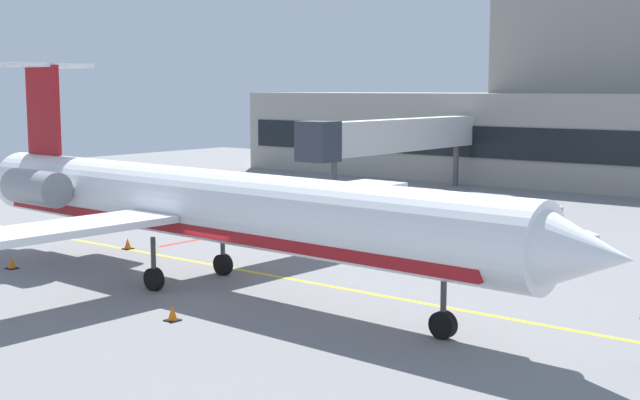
{
  "coord_description": "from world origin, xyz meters",
  "views": [
    {
      "loc": [
        23.25,
        -22.91,
        7.94
      ],
      "look_at": [
        -0.3,
        6.58,
        3.0
      ],
      "focal_mm": 47.75,
      "sensor_mm": 36.0,
      "label": 1
    }
  ],
  "objects": [
    {
      "name": "belt_loader",
      "position": [
        -4.11,
        12.32,
        0.92
      ],
      "size": [
        4.15,
        3.05,
        2.01
      ],
      "color": "silver",
      "rests_on": "ground"
    },
    {
      "name": "safety_cone_bravo",
      "position": [
        -10.33,
        3.73,
        0.25
      ],
      "size": [
        0.47,
        0.47,
        0.55
      ],
      "color": "orange",
      "rests_on": "ground"
    },
    {
      "name": "ground",
      "position": [
        -0.0,
        0.0,
        -0.05
      ],
      "size": [
        120.0,
        120.0,
        0.11
      ],
      "color": "slate"
    },
    {
      "name": "terminal_building",
      "position": [
        -4.87,
        48.55,
        6.65
      ],
      "size": [
        59.12,
        16.51,
        19.3
      ],
      "color": "gray",
      "rests_on": "ground"
    },
    {
      "name": "pushback_tractor",
      "position": [
        6.41,
        16.83,
        1.0
      ],
      "size": [
        3.39,
        3.33,
        2.23
      ],
      "color": "silver",
      "rests_on": "ground"
    },
    {
      "name": "safety_cone_charlie",
      "position": [
        1.47,
        -3.8,
        0.25
      ],
      "size": [
        0.47,
        0.47,
        0.55
      ],
      "color": "orange",
      "rests_on": "ground"
    },
    {
      "name": "jet_bridge_west",
      "position": [
        -11.49,
        28.95,
        4.49
      ],
      "size": [
        2.4,
        20.61,
        5.86
      ],
      "color": "silver",
      "rests_on": "ground"
    },
    {
      "name": "safety_cone_alpha",
      "position": [
        -10.6,
        -2.49,
        0.25
      ],
      "size": [
        0.47,
        0.47,
        0.55
      ],
      "color": "orange",
      "rests_on": "ground"
    },
    {
      "name": "regional_jet",
      "position": [
        -1.59,
        0.6,
        3.3
      ],
      "size": [
        34.36,
        28.22,
        9.17
      ],
      "color": "white",
      "rests_on": "ground"
    }
  ]
}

